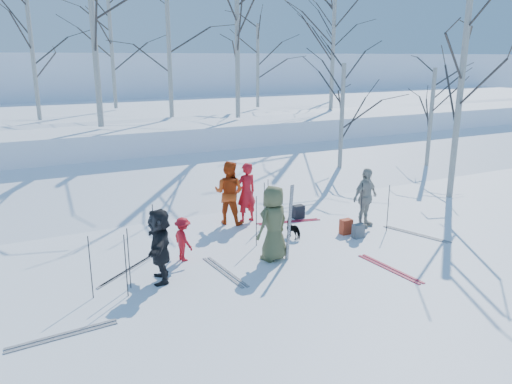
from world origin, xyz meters
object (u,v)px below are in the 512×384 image
skier_red_north (246,193)px  skier_red_seated (183,239)px  skier_redor_behind (229,193)px  skier_grey_west (160,245)px  backpack_grey (358,231)px  skier_cream_east (365,198)px  backpack_red (346,227)px  backpack_dark (298,212)px  dog (294,229)px  skier_olive_center (273,223)px

skier_red_north → skier_red_seated: size_ratio=1.66×
skier_redor_behind → skier_grey_west: 4.13m
skier_grey_west → backpack_grey: size_ratio=4.34×
skier_red_seated → skier_cream_east: (5.49, -0.01, 0.32)m
backpack_red → backpack_dark: (-0.43, 1.80, -0.01)m
skier_red_seated → backpack_red: (4.62, -0.30, -0.33)m
skier_cream_east → backpack_dark: size_ratio=4.30×
skier_red_seated → backpack_grey: (4.72, -0.71, -0.35)m
dog → skier_cream_east: bearing=162.6°
skier_redor_behind → backpack_grey: size_ratio=4.92×
skier_red_north → skier_red_seated: (-2.65, -1.94, -0.35)m
skier_redor_behind → skier_cream_east: (3.36, -2.04, -0.08)m
skier_redor_behind → backpack_red: size_ratio=4.45×
skier_red_north → backpack_red: size_ratio=4.25×
skier_red_seated → skier_grey_west: skier_grey_west is taller
backpack_red → skier_olive_center: bearing=-166.5°
dog → backpack_red: bearing=149.7°
backpack_grey → skier_red_north: bearing=128.1°
skier_red_north → dog: 2.02m
dog → backpack_grey: size_ratio=1.55×
skier_redor_behind → skier_cream_east: bearing=-166.4°
skier_cream_east → backpack_dark: bearing=116.3°
skier_olive_center → skier_grey_west: size_ratio=1.11×
skier_olive_center → skier_cream_east: skier_olive_center is taller
skier_cream_east → dog: 2.40m
skier_olive_center → backpack_red: size_ratio=4.37×
dog → backpack_dark: bearing=-140.7°
skier_cream_east → skier_red_seated: bearing=165.6°
skier_grey_west → dog: (4.00, 0.97, -0.58)m
skier_red_north → backpack_red: 3.06m
skier_red_seated → skier_grey_west: (-0.82, -0.86, 0.29)m
skier_cream_east → backpack_dark: skier_cream_east is taller
skier_red_seated → skier_cream_east: bearing=-100.1°
skier_red_seated → backpack_dark: (4.19, 1.51, -0.34)m
backpack_red → skier_red_north: bearing=131.3°
skier_olive_center → skier_grey_west: 2.77m
skier_olive_center → backpack_red: 2.84m
skier_olive_center → dog: size_ratio=3.12×
dog → backpack_red: size_ratio=1.40×
skier_red_north → backpack_dark: size_ratio=4.46×
skier_red_seated → skier_grey_west: size_ratio=0.65×
skier_olive_center → backpack_dark: skier_olive_center is taller
skier_olive_center → skier_red_north: size_ratio=1.03×
skier_red_north → skier_redor_behind: (-0.52, 0.09, 0.04)m
skier_red_north → backpack_grey: 3.44m
skier_olive_center → backpack_grey: (2.78, 0.24, -0.73)m
skier_red_seated → skier_red_north: bearing=-63.8°
skier_redor_behind → skier_cream_east: 3.93m
skier_redor_behind → skier_red_seated: bearing=88.5°
skier_cream_east → skier_grey_west: size_ratio=1.04×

